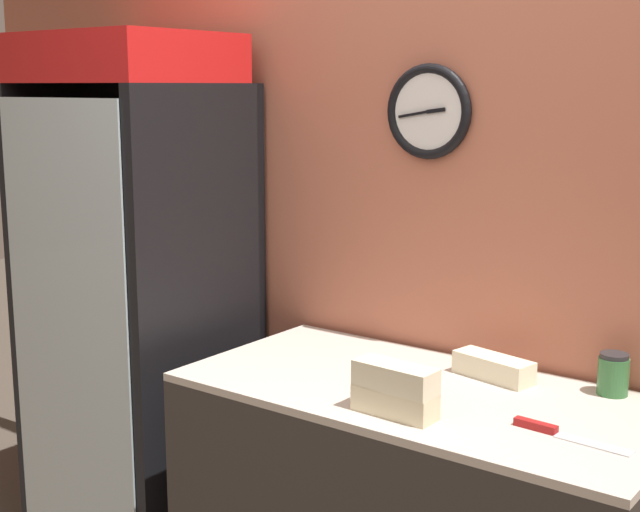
{
  "coord_description": "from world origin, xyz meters",
  "views": [
    {
      "loc": [
        1.3,
        -1.35,
        1.82
      ],
      "look_at": [
        -0.4,
        0.93,
        1.27
      ],
      "focal_mm": 50.0,
      "sensor_mm": 36.0,
      "label": 1
    }
  ],
  "objects_px": {
    "sandwich_flat_left": "(493,367)",
    "beverage_cooler": "(146,271)",
    "sandwich_stack_middle": "(395,377)",
    "chefs_knife": "(555,432)",
    "sandwich_stack_bottom": "(395,402)",
    "condiment_jar": "(613,374)"
  },
  "relations": [
    {
      "from": "sandwich_flat_left",
      "to": "beverage_cooler",
      "type": "bearing_deg",
      "value": -174.47
    },
    {
      "from": "condiment_jar",
      "to": "sandwich_stack_middle",
      "type": "bearing_deg",
      "value": -128.96
    },
    {
      "from": "chefs_knife",
      "to": "condiment_jar",
      "type": "height_order",
      "value": "condiment_jar"
    },
    {
      "from": "beverage_cooler",
      "to": "sandwich_stack_middle",
      "type": "relative_size",
      "value": 8.08
    },
    {
      "from": "sandwich_stack_middle",
      "to": "condiment_jar",
      "type": "xyz_separation_m",
      "value": [
        0.43,
        0.54,
        -0.05
      ]
    },
    {
      "from": "sandwich_flat_left",
      "to": "condiment_jar",
      "type": "xyz_separation_m",
      "value": [
        0.35,
        0.08,
        0.03
      ]
    },
    {
      "from": "sandwich_flat_left",
      "to": "chefs_knife",
      "type": "bearing_deg",
      "value": -43.94
    },
    {
      "from": "sandwich_stack_middle",
      "to": "sandwich_stack_bottom",
      "type": "bearing_deg",
      "value": 180.0
    },
    {
      "from": "chefs_knife",
      "to": "sandwich_flat_left",
      "type": "bearing_deg",
      "value": 136.06
    },
    {
      "from": "beverage_cooler",
      "to": "sandwich_stack_middle",
      "type": "height_order",
      "value": "beverage_cooler"
    },
    {
      "from": "sandwich_flat_left",
      "to": "condiment_jar",
      "type": "bearing_deg",
      "value": 12.7
    },
    {
      "from": "sandwich_stack_middle",
      "to": "chefs_knife",
      "type": "relative_size",
      "value": 0.76
    },
    {
      "from": "sandwich_flat_left",
      "to": "condiment_jar",
      "type": "distance_m",
      "value": 0.36
    },
    {
      "from": "chefs_knife",
      "to": "condiment_jar",
      "type": "bearing_deg",
      "value": 87.86
    },
    {
      "from": "chefs_knife",
      "to": "sandwich_stack_bottom",
      "type": "bearing_deg",
      "value": -162.52
    },
    {
      "from": "beverage_cooler",
      "to": "sandwich_flat_left",
      "type": "distance_m",
      "value": 1.46
    },
    {
      "from": "sandwich_stack_bottom",
      "to": "beverage_cooler",
      "type": "bearing_deg",
      "value": 166.87
    },
    {
      "from": "sandwich_stack_bottom",
      "to": "chefs_knife",
      "type": "distance_m",
      "value": 0.44
    },
    {
      "from": "sandwich_flat_left",
      "to": "condiment_jar",
      "type": "relative_size",
      "value": 2.16
    },
    {
      "from": "sandwich_stack_middle",
      "to": "chefs_knife",
      "type": "distance_m",
      "value": 0.45
    },
    {
      "from": "sandwich_stack_bottom",
      "to": "condiment_jar",
      "type": "xyz_separation_m",
      "value": [
        0.43,
        0.54,
        0.03
      ]
    },
    {
      "from": "condiment_jar",
      "to": "beverage_cooler",
      "type": "bearing_deg",
      "value": -173.04
    }
  ]
}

